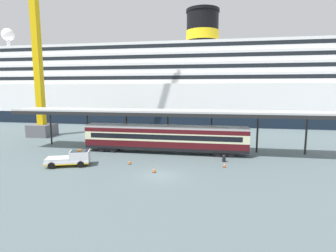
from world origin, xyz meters
TOP-DOWN VIEW (x-y plane):
  - ground_plane at (0.00, 0.00)m, footprint 400.00×400.00m
  - cruise_ship at (-10.49, 50.05)m, footprint 176.61×23.08m
  - platform_canopy at (-1.45, 10.79)m, footprint 47.43×5.08m
  - train_carriage at (-1.45, 10.35)m, footprint 24.00×2.81m
  - service_truck at (-11.54, 1.81)m, footprint 5.57×3.61m
  - traffic_cone_near at (7.04, 4.37)m, footprint 0.36×0.36m
  - traffic_cone_mid at (-4.72, 3.66)m, footprint 0.36×0.36m
  - traffic_cone_far at (-0.94, 0.95)m, footprint 0.36×0.36m
  - dockside_crane at (-28.19, 20.08)m, footprint 10.53×4.40m
  - quay_bollard at (7.05, 6.84)m, footprint 0.48×0.48m

SIDE VIEW (x-z plane):
  - ground_plane at x=0.00m, z-range 0.00..0.00m
  - traffic_cone_near at x=7.04m, z-range -0.01..0.59m
  - traffic_cone_mid at x=-4.72m, z-range -0.01..0.64m
  - traffic_cone_far at x=-0.94m, z-range -0.01..0.69m
  - quay_bollard at x=7.05m, z-range 0.04..1.00m
  - service_truck at x=-11.54m, z-range -0.02..2.00m
  - train_carriage at x=-1.45m, z-range 0.26..4.37m
  - platform_canopy at x=-1.45m, z-range 2.88..9.25m
  - cruise_ship at x=-10.49m, z-range -5.50..25.88m
  - dockside_crane at x=-28.19m, z-range -11.41..48.32m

